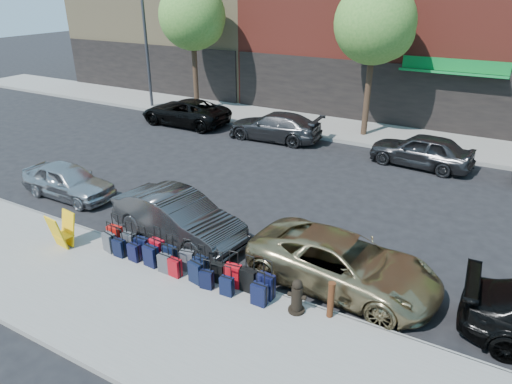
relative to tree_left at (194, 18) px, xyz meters
The scene contains 38 objects.
ground 14.72m from the tree_left, 43.94° to the right, with size 120.00×120.00×0.00m, color black.
sidewalk_near 19.54m from the tree_left, 58.36° to the right, with size 60.00×4.00×0.15m, color gray.
sidewalk_far 11.22m from the tree_left, ahead, with size 60.00×4.00×0.15m, color gray.
curb_near 17.92m from the tree_left, 54.81° to the right, with size 60.00×0.08×0.15m, color gray.
curb_far 11.31m from the tree_left, ahead, with size 60.00×0.08×0.15m, color gray.
tree_left is the anchor object (origin of this frame).
tree_center 10.50m from the tree_left, ahead, with size 3.80×3.80×7.27m.
streetlight 3.11m from the tree_left, 166.61° to the right, with size 2.59×0.18×8.00m.
suitcase_front_0 16.80m from the tree_left, 62.91° to the right, with size 0.43×0.24×1.03m.
suitcase_front_1 17.09m from the tree_left, 61.21° to the right, with size 0.39×0.22×0.94m.
suitcase_front_2 17.34m from the tree_left, 59.69° to the right, with size 0.40×0.24×0.95m.
suitcase_front_3 17.51m from the tree_left, 58.16° to the right, with size 0.44×0.28×1.02m.
suitcase_front_4 17.78m from the tree_left, 56.90° to the right, with size 0.38×0.21×0.92m.
suitcase_front_5 18.06m from the tree_left, 55.24° to the right, with size 0.42×0.29×0.93m.
suitcase_front_6 18.32m from the tree_left, 54.04° to the right, with size 0.37×0.21×0.88m.
suitcase_front_7 18.67m from the tree_left, 52.65° to the right, with size 0.37×0.22×0.89m.
suitcase_front_8 18.90m from the tree_left, 51.51° to the right, with size 0.44×0.28×1.00m.
suitcase_front_9 19.15m from the tree_left, 50.39° to the right, with size 0.42×0.23×1.00m.
suitcase_front_10 19.47m from the tree_left, 49.26° to the right, with size 0.45×0.27×1.03m.
suitcase_back_0 17.08m from the tree_left, 63.23° to the right, with size 0.42×0.29×0.92m.
suitcase_back_1 17.33m from the tree_left, 61.95° to the right, with size 0.36×0.21×0.85m.
suitcase_back_2 17.55m from the tree_left, 60.32° to the right, with size 0.36×0.23×0.83m.
suitcase_back_3 17.79m from the tree_left, 58.58° to the right, with size 0.42×0.26×0.96m.
suitcase_back_4 18.11m from the tree_left, 57.20° to the right, with size 0.35×0.21×0.84m.
suitcase_back_5 18.31m from the tree_left, 56.26° to the right, with size 0.36×0.22×0.82m.
suitcase_back_6 18.61m from the tree_left, 54.43° to the right, with size 0.43×0.30×0.95m.
suitcase_back_7 18.90m from the tree_left, 53.61° to the right, with size 0.36×0.24×0.80m.
suitcase_back_8 19.23m from the tree_left, 52.11° to the right, with size 0.35×0.21×0.80m.
suitcase_back_10 19.71m from the tree_left, 49.90° to the right, with size 0.38×0.22×0.91m.
fire_hydrant 20.11m from the tree_left, 47.52° to the right, with size 0.45×0.40×0.88m.
bollard 20.44m from the tree_left, 45.51° to the right, with size 0.17×0.17×0.93m.
display_rack 16.87m from the tree_left, 68.30° to the right, with size 0.65×0.70×1.03m.
car_near_0 13.62m from the tree_left, 76.07° to the right, with size 1.51×3.75×1.28m, color #ACAEB3.
car_near_1 16.10m from the tree_left, 56.52° to the right, with size 1.56×4.48×1.48m, color #363639.
car_near_2 19.27m from the tree_left, 42.87° to the right, with size 2.28×4.94×1.37m, color #908058.
car_far_0 5.48m from the tree_left, 69.76° to the right, with size 2.34×5.08×1.41m, color black.
car_far_1 8.50m from the tree_left, 21.91° to the right, with size 1.94×4.76×1.38m, color #343437.
car_far_2 14.78m from the tree_left, 11.82° to the right, with size 1.71×4.24×1.44m, color #2E2E30.
Camera 1 is at (6.70, -12.88, 7.20)m, focal length 32.00 mm.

